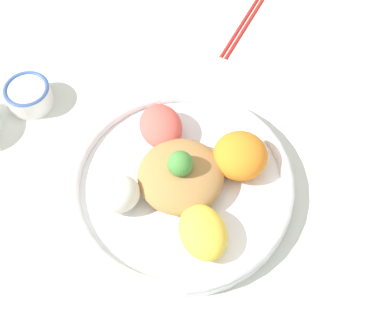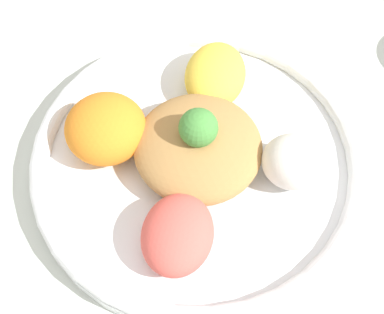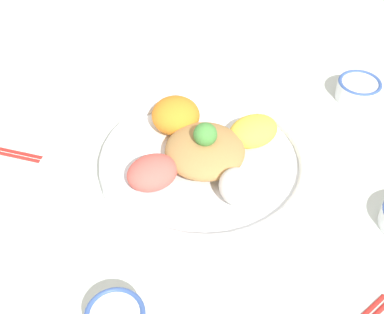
{
  "view_description": "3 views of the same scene",
  "coord_description": "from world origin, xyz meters",
  "px_view_note": "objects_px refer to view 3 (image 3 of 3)",
  "views": [
    {
      "loc": [
        -0.25,
        0.37,
        0.78
      ],
      "look_at": [
        -0.02,
        0.01,
        0.07
      ],
      "focal_mm": 50.0,
      "sensor_mm": 36.0,
      "label": 1
    },
    {
      "loc": [
        0.25,
        -0.11,
        0.53
      ],
      "look_at": [
        -0.02,
        0.02,
        0.04
      ],
      "focal_mm": 50.0,
      "sensor_mm": 36.0,
      "label": 2
    },
    {
      "loc": [
        0.6,
        0.25,
        0.68
      ],
      "look_at": [
        -0.0,
        0.01,
        0.04
      ],
      "focal_mm": 50.0,
      "sensor_mm": 36.0,
      "label": 3
    }
  ],
  "objects_px": {
    "sauce_bowl_red": "(358,89)",
    "serving_spoon_extra": "(160,35)",
    "serving_spoon_main": "(61,58)",
    "salad_platter": "(204,157)"
  },
  "relations": [
    {
      "from": "sauce_bowl_red",
      "to": "serving_spoon_extra",
      "type": "height_order",
      "value": "sauce_bowl_red"
    },
    {
      "from": "serving_spoon_extra",
      "to": "sauce_bowl_red",
      "type": "bearing_deg",
      "value": -136.01
    },
    {
      "from": "sauce_bowl_red",
      "to": "serving_spoon_extra",
      "type": "relative_size",
      "value": 0.71
    },
    {
      "from": "sauce_bowl_red",
      "to": "serving_spoon_extra",
      "type": "xyz_separation_m",
      "value": [
        -0.07,
        -0.47,
        -0.02
      ]
    },
    {
      "from": "sauce_bowl_red",
      "to": "serving_spoon_extra",
      "type": "bearing_deg",
      "value": -98.5
    },
    {
      "from": "serving_spoon_extra",
      "to": "serving_spoon_main",
      "type": "bearing_deg",
      "value": 97.48
    },
    {
      "from": "salad_platter",
      "to": "serving_spoon_main",
      "type": "bearing_deg",
      "value": -116.13
    },
    {
      "from": "salad_platter",
      "to": "sauce_bowl_red",
      "type": "distance_m",
      "value": 0.37
    },
    {
      "from": "serving_spoon_main",
      "to": "salad_platter",
      "type": "bearing_deg",
      "value": -116.94
    },
    {
      "from": "salad_platter",
      "to": "serving_spoon_main",
      "type": "relative_size",
      "value": 3.01
    }
  ]
}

